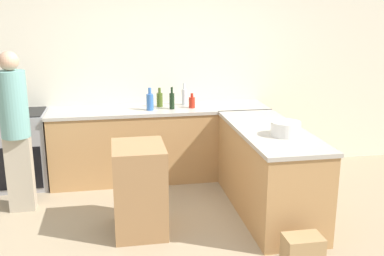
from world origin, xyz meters
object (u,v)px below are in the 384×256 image
(vinegar_bottle_clear, at_px, (184,96))
(person_by_range, at_px, (15,126))
(hot_sauce_bottle, at_px, (192,102))
(paper_bag, at_px, (302,253))
(olive_oil_bottle, at_px, (160,99))
(island_table, at_px, (139,189))
(water_bottle_blue, at_px, (150,101))
(range_oven, at_px, (21,149))
(mixing_bowl, at_px, (286,129))
(wine_bottle_dark, at_px, (172,100))

(vinegar_bottle_clear, bearing_deg, person_by_range, -156.22)
(hot_sauce_bottle, relative_size, paper_bag, 0.58)
(vinegar_bottle_clear, height_order, person_by_range, person_by_range)
(olive_oil_bottle, relative_size, paper_bag, 0.76)
(island_table, distance_m, hot_sauce_bottle, 1.66)
(person_by_range, bearing_deg, water_bottle_blue, 22.67)
(range_oven, distance_m, person_by_range, 0.88)
(island_table, xyz_separation_m, vinegar_bottle_clear, (0.69, 1.56, 0.60))
(olive_oil_bottle, bearing_deg, paper_bag, -69.39)
(olive_oil_bottle, distance_m, paper_bag, 2.76)
(hot_sauce_bottle, bearing_deg, range_oven, 178.00)
(range_oven, xyz_separation_m, mixing_bowl, (2.80, -1.50, 0.53))
(range_oven, height_order, person_by_range, person_by_range)
(wine_bottle_dark, xyz_separation_m, paper_bag, (0.79, -2.29, -0.88))
(island_table, height_order, person_by_range, person_by_range)
(island_table, bearing_deg, mixing_bowl, -2.34)
(vinegar_bottle_clear, xyz_separation_m, paper_bag, (0.60, -2.51, -0.88))
(water_bottle_blue, relative_size, hot_sauce_bottle, 1.50)
(island_table, bearing_deg, water_bottle_blue, 80.14)
(olive_oil_bottle, bearing_deg, range_oven, -177.72)
(mixing_bowl, distance_m, water_bottle_blue, 1.84)
(water_bottle_blue, distance_m, person_by_range, 1.59)
(vinegar_bottle_clear, relative_size, wine_bottle_dark, 1.03)
(olive_oil_bottle, bearing_deg, mixing_bowl, -55.51)
(wine_bottle_dark, bearing_deg, person_by_range, -160.09)
(vinegar_bottle_clear, distance_m, paper_bag, 2.72)
(mixing_bowl, bearing_deg, water_bottle_blue, 131.32)
(wine_bottle_dark, relative_size, paper_bag, 0.86)
(mixing_bowl, xyz_separation_m, wine_bottle_dark, (-0.94, 1.40, 0.04))
(range_oven, relative_size, island_table, 1.06)
(island_table, bearing_deg, olive_oil_bottle, 76.25)
(vinegar_bottle_clear, bearing_deg, range_oven, -176.59)
(wine_bottle_dark, relative_size, hot_sauce_bottle, 1.48)
(range_oven, xyz_separation_m, hot_sauce_bottle, (2.12, -0.07, 0.53))
(mixing_bowl, height_order, person_by_range, person_by_range)
(island_table, height_order, wine_bottle_dark, wine_bottle_dark)
(water_bottle_blue, xyz_separation_m, paper_bag, (1.06, -2.27, -0.88))
(range_oven, distance_m, island_table, 1.98)
(vinegar_bottle_clear, distance_m, wine_bottle_dark, 0.29)
(water_bottle_blue, bearing_deg, island_table, -99.86)
(mixing_bowl, relative_size, water_bottle_blue, 1.04)
(water_bottle_blue, height_order, hot_sauce_bottle, water_bottle_blue)
(mixing_bowl, height_order, olive_oil_bottle, olive_oil_bottle)
(range_oven, distance_m, wine_bottle_dark, 1.95)
(island_table, bearing_deg, vinegar_bottle_clear, 66.02)
(range_oven, bearing_deg, paper_bag, -42.03)
(range_oven, xyz_separation_m, paper_bag, (2.65, -2.38, -0.31))
(olive_oil_bottle, distance_m, hot_sauce_bottle, 0.42)
(hot_sauce_bottle, bearing_deg, person_by_range, -161.86)
(mixing_bowl, relative_size, vinegar_bottle_clear, 1.02)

